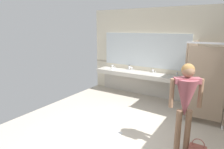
{
  "coord_description": "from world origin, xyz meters",
  "views": [
    {
      "loc": [
        1.73,
        -3.46,
        2.34
      ],
      "look_at": [
        -0.77,
        0.51,
        1.21
      ],
      "focal_mm": 31.55,
      "sensor_mm": 36.0,
      "label": 1
    }
  ],
  "objects": [
    {
      "name": "ground_plane",
      "position": [
        0.0,
        0.0,
        -0.05
      ],
      "size": [
        5.94,
        6.34,
        0.1
      ],
      "primitive_type": "cube",
      "color": "#B2A899"
    },
    {
      "name": "wall_back",
      "position": [
        0.0,
        2.93,
        1.48
      ],
      "size": [
        5.94,
        0.12,
        2.96
      ],
      "primitive_type": "cube",
      "color": "beige",
      "rests_on": "ground_plane"
    },
    {
      "name": "wall_back_tile_band",
      "position": [
        0.0,
        2.87,
        1.05
      ],
      "size": [
        5.94,
        0.01,
        0.06
      ],
      "primitive_type": "cube",
      "color": "#9E937F",
      "rests_on": "wall_back"
    },
    {
      "name": "vanity_counter",
      "position": [
        -0.95,
        2.64,
        0.63
      ],
      "size": [
        3.2,
        0.6,
        0.96
      ],
      "color": "#B2ADA3",
      "rests_on": "ground_plane"
    },
    {
      "name": "mirror_panel",
      "position": [
        -0.95,
        2.86,
        1.57
      ],
      "size": [
        3.1,
        0.02,
        1.15
      ],
      "primitive_type": "cube",
      "color": "silver",
      "rests_on": "wall_back"
    },
    {
      "name": "person_standing",
      "position": [
        1.06,
        0.12,
        1.1
      ],
      "size": [
        0.55,
        0.55,
        1.72
      ],
      "color": "#8C664C",
      "rests_on": "ground_plane"
    },
    {
      "name": "soap_dispenser",
      "position": [
        -1.44,
        2.73,
        0.93
      ],
      "size": [
        0.07,
        0.07,
        0.19
      ],
      "color": "white",
      "rests_on": "vanity_counter"
    },
    {
      "name": "paper_cup",
      "position": [
        -2.01,
        2.48,
        0.89
      ],
      "size": [
        0.07,
        0.07,
        0.1
      ],
      "primitive_type": "cylinder",
      "color": "white",
      "rests_on": "vanity_counter"
    },
    {
      "name": "floor_drain_cover",
      "position": [
        -0.27,
        0.04,
        0.0
      ],
      "size": [
        0.14,
        0.14,
        0.01
      ],
      "primitive_type": "cylinder",
      "color": "#B7BABF",
      "rests_on": "ground_plane"
    }
  ]
}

